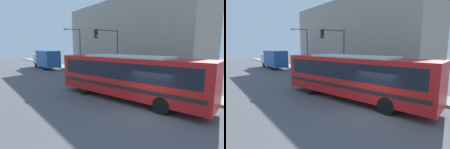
# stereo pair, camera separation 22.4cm
# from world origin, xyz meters

# --- Properties ---
(ground_plane) EXTENTS (120.00, 120.00, 0.00)m
(ground_plane) POSITION_xyz_m (0.00, 0.00, 0.00)
(ground_plane) COLOR #515156
(sidewalk) EXTENTS (2.48, 70.00, 0.17)m
(sidewalk) POSITION_xyz_m (5.74, 20.00, 0.08)
(sidewalk) COLOR gray
(sidewalk) RESTS_ON ground_plane
(building_facade) EXTENTS (6.00, 23.06, 10.24)m
(building_facade) POSITION_xyz_m (9.98, 12.53, 5.12)
(building_facade) COLOR #9E9384
(building_facade) RESTS_ON ground_plane
(city_bus) EXTENTS (4.86, 12.36, 3.38)m
(city_bus) POSITION_xyz_m (0.75, 2.92, 1.97)
(city_bus) COLOR red
(city_bus) RESTS_ON ground_plane
(delivery_truck) EXTENTS (2.40, 8.31, 3.25)m
(delivery_truck) POSITION_xyz_m (2.53, 26.08, 1.76)
(delivery_truck) COLOR #265999
(delivery_truck) RESTS_ON ground_plane
(fire_hydrant) EXTENTS (0.21, 0.28, 0.66)m
(fire_hydrant) POSITION_xyz_m (5.10, 3.07, 0.50)
(fire_hydrant) COLOR #999999
(fire_hydrant) RESTS_ON sidewalk
(traffic_light_pole) EXTENTS (3.28, 0.35, 5.77)m
(traffic_light_pole) POSITION_xyz_m (4.18, 9.23, 4.10)
(traffic_light_pole) COLOR #47474C
(traffic_light_pole) RESTS_ON sidewalk
(parking_meter) EXTENTS (0.14, 0.14, 1.37)m
(parking_meter) POSITION_xyz_m (5.10, 10.91, 1.09)
(parking_meter) COLOR #47474C
(parking_meter) RESTS_ON sidewalk
(street_lamp) EXTENTS (2.79, 0.28, 6.52)m
(street_lamp) POSITION_xyz_m (4.94, 18.34, 4.11)
(street_lamp) COLOR #47474C
(street_lamp) RESTS_ON sidewalk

